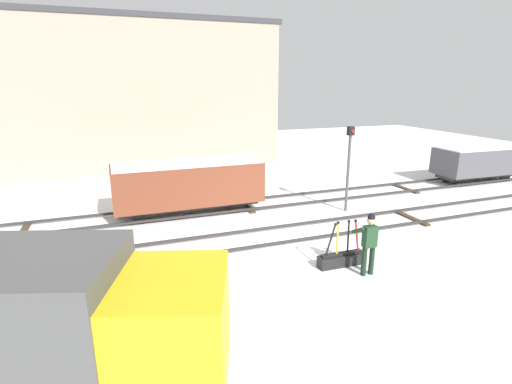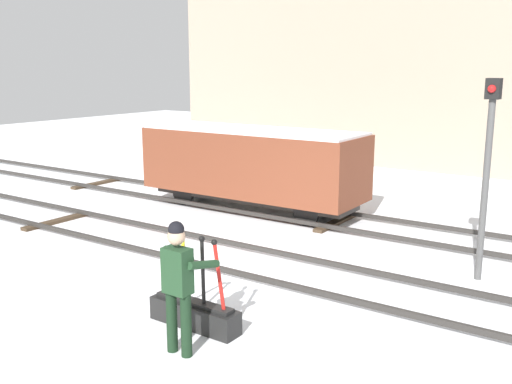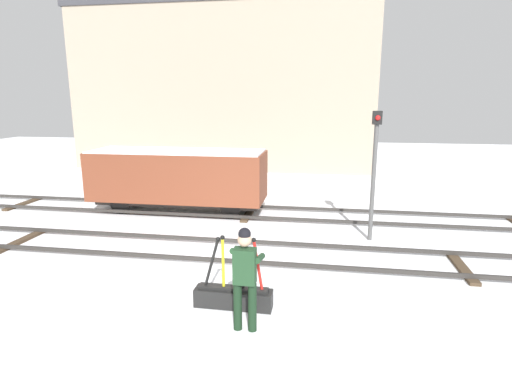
{
  "view_description": "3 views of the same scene",
  "coord_description": "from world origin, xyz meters",
  "px_view_note": "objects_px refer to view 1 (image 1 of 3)",
  "views": [
    {
      "loc": [
        -5.33,
        -12.0,
        5.41
      ],
      "look_at": [
        -0.34,
        1.58,
        1.32
      ],
      "focal_mm": 27.37,
      "sensor_mm": 36.0,
      "label": 1
    },
    {
      "loc": [
        6.26,
        -8.96,
        3.85
      ],
      "look_at": [
        -0.71,
        1.31,
        1.18
      ],
      "focal_mm": 41.04,
      "sensor_mm": 36.0,
      "label": 2
    },
    {
      "loc": [
        2.51,
        -9.89,
        3.96
      ],
      "look_at": [
        0.43,
        2.79,
        1.06
      ],
      "focal_mm": 28.98,
      "sensor_mm": 36.0,
      "label": 3
    }
  ],
  "objects_px": {
    "delivery_truck": "(37,327)",
    "freight_car_mid_siding": "(478,161)",
    "switch_lever_frame": "(342,258)",
    "signal_post": "(349,160)",
    "rail_worker": "(369,240)",
    "freight_car_near_switch": "(189,184)"
  },
  "relations": [
    {
      "from": "freight_car_near_switch",
      "to": "freight_car_mid_siding",
      "type": "relative_size",
      "value": 1.26
    },
    {
      "from": "signal_post",
      "to": "switch_lever_frame",
      "type": "bearing_deg",
      "value": -124.03
    },
    {
      "from": "delivery_truck",
      "to": "freight_car_mid_siding",
      "type": "xyz_separation_m",
      "value": [
        20.44,
        9.47,
        -0.45
      ]
    },
    {
      "from": "signal_post",
      "to": "freight_car_near_switch",
      "type": "height_order",
      "value": "signal_post"
    },
    {
      "from": "switch_lever_frame",
      "to": "signal_post",
      "type": "bearing_deg",
      "value": 56.71
    },
    {
      "from": "switch_lever_frame",
      "to": "freight_car_near_switch",
      "type": "distance_m",
      "value": 7.4
    },
    {
      "from": "delivery_truck",
      "to": "freight_car_mid_siding",
      "type": "distance_m",
      "value": 22.53
    },
    {
      "from": "signal_post",
      "to": "freight_car_near_switch",
      "type": "bearing_deg",
      "value": 162.71
    },
    {
      "from": "signal_post",
      "to": "delivery_truck",
      "type": "bearing_deg",
      "value": -145.04
    },
    {
      "from": "switch_lever_frame",
      "to": "freight_car_near_switch",
      "type": "bearing_deg",
      "value": 118.5
    },
    {
      "from": "rail_worker",
      "to": "signal_post",
      "type": "relative_size",
      "value": 0.51
    },
    {
      "from": "rail_worker",
      "to": "delivery_truck",
      "type": "relative_size",
      "value": 0.3
    },
    {
      "from": "rail_worker",
      "to": "freight_car_near_switch",
      "type": "relative_size",
      "value": 0.31
    },
    {
      "from": "rail_worker",
      "to": "delivery_truck",
      "type": "bearing_deg",
      "value": -163.65
    },
    {
      "from": "switch_lever_frame",
      "to": "rail_worker",
      "type": "xyz_separation_m",
      "value": [
        0.38,
        -0.74,
        0.82
      ]
    },
    {
      "from": "switch_lever_frame",
      "to": "freight_car_near_switch",
      "type": "xyz_separation_m",
      "value": [
        -3.41,
        6.49,
        1.04
      ]
    },
    {
      "from": "switch_lever_frame",
      "to": "rail_worker",
      "type": "relative_size",
      "value": 0.81
    },
    {
      "from": "delivery_truck",
      "to": "signal_post",
      "type": "relative_size",
      "value": 1.72
    },
    {
      "from": "freight_car_mid_siding",
      "to": "switch_lever_frame",
      "type": "bearing_deg",
      "value": -151.25
    },
    {
      "from": "freight_car_near_switch",
      "to": "rail_worker",
      "type": "bearing_deg",
      "value": -62.7
    },
    {
      "from": "delivery_truck",
      "to": "signal_post",
      "type": "bearing_deg",
      "value": 53.48
    },
    {
      "from": "signal_post",
      "to": "freight_car_near_switch",
      "type": "relative_size",
      "value": 0.6
    }
  ]
}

